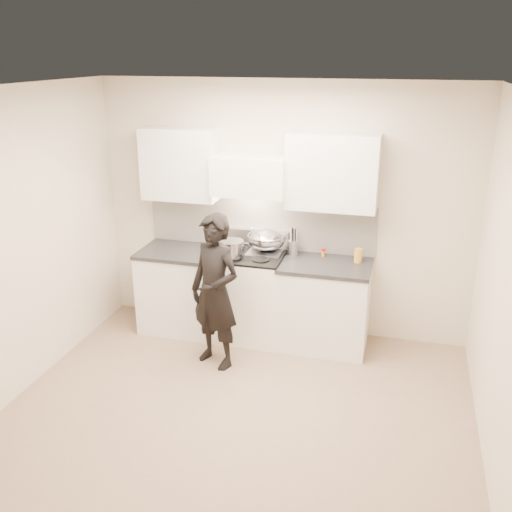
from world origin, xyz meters
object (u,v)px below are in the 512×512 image
Objects in this scene: counter_right at (324,305)px; stove at (248,295)px; utensil_crock at (293,247)px; person at (215,292)px; wok at (266,240)px.

stove is at bearing -180.00° from counter_right.
utensil_crock reaches higher than stove.
person is (-0.14, -0.66, 0.30)m from stove.
person reaches higher than utensil_crock.
counter_right is (0.83, 0.00, -0.01)m from stove.
wok is at bearing -176.74° from utensil_crock.
wok is 0.29m from utensil_crock.
person reaches higher than counter_right.
wok reaches higher than counter_right.
stove is 3.22× the size of utensil_crock.
wok is 1.69× the size of utensil_crock.
counter_right is 1.82× the size of wok.
wok reaches higher than stove.
stove is at bearing -160.36° from utensil_crock.
stove is 0.83m from counter_right.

